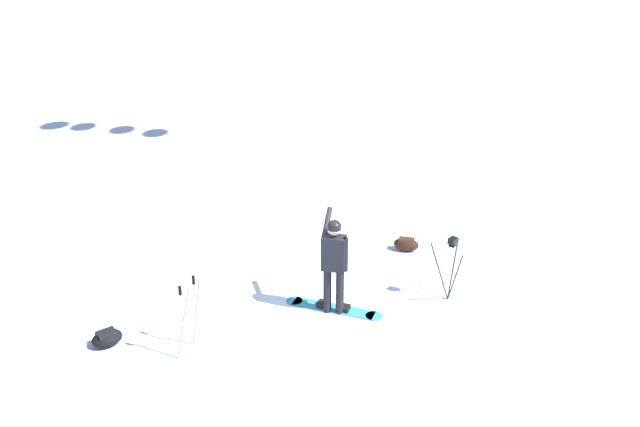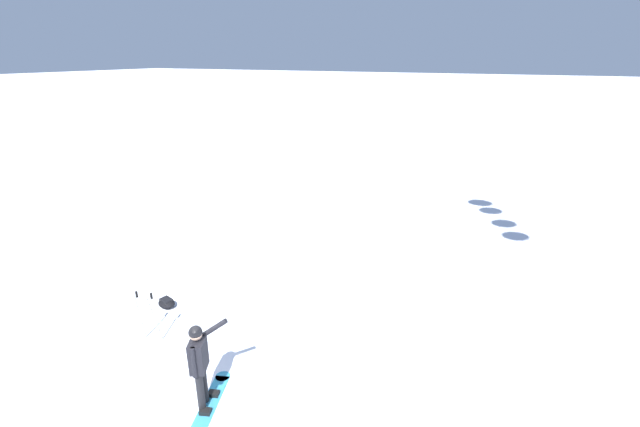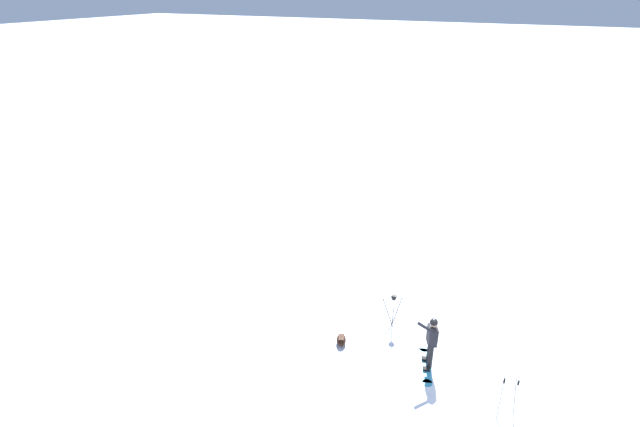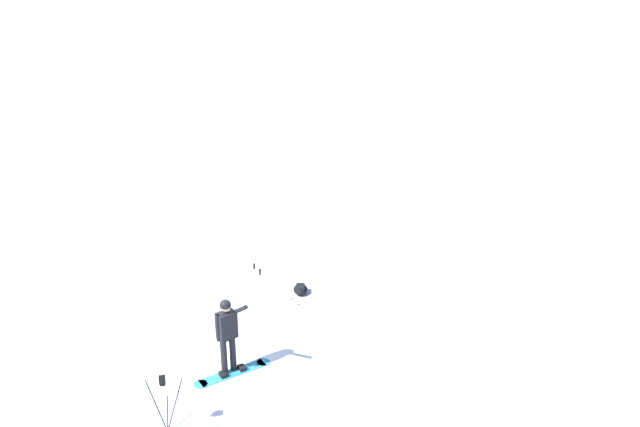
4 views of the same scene
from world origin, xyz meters
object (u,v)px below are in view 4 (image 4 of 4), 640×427
Objects in this scene: snowboard at (233,372)px; camera_tripod at (164,393)px; snowboarder at (227,329)px; ski_poles at (258,283)px; gear_bag_small at (300,289)px.

snowboard is 1.39× the size of camera_tripod.
snowboarder is at bearing -49.97° from snowboard.
snowboarder reaches higher than ski_poles.
ski_poles is (-2.35, -3.96, -0.04)m from camera_tripod.
camera_tripod is at bearing 50.29° from snowboarder.
snowboard is 2.71m from ski_poles.
snowboarder reaches higher than gear_bag_small.
snowboard is at bearing -132.21° from camera_tripod.
snowboarder is at bearing -129.71° from camera_tripod.
snowboarder is 1.05× the size of snowboard.
camera_tripod is (1.40, 1.55, 0.86)m from snowboard.
ski_poles is at bearing -113.25° from snowboarder.
gear_bag_small is (-3.58, -4.66, -0.75)m from camera_tripod.
gear_bag_small is 1.59m from ski_poles.
gear_bag_small is at bearing -127.50° from camera_tripod.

